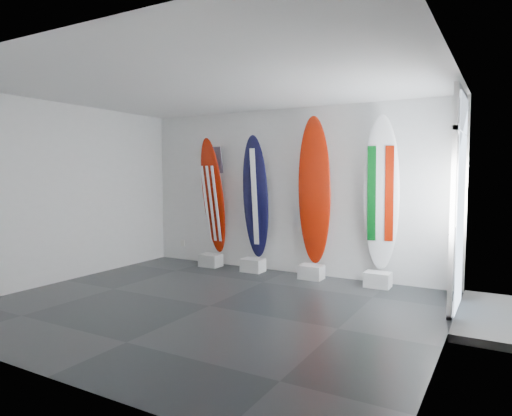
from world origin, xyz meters
The scene contains 16 objects.
floor centered at (0.00, 0.00, 0.00)m, with size 6.00×6.00×0.00m, color black.
ceiling centered at (0.00, 0.00, 3.00)m, with size 6.00×6.00×0.00m, color white.
wall_back centered at (0.00, 2.50, 1.50)m, with size 6.00×6.00×0.00m, color white.
wall_front centered at (0.00, -2.50, 1.50)m, with size 6.00×6.00×0.00m, color white.
wall_left centered at (-3.00, 0.00, 1.50)m, with size 5.00×5.00×0.00m, color white.
wall_right centered at (3.00, 0.00, 1.50)m, with size 5.00×5.00×0.00m, color white.
display_block_usa centered at (-1.52, 2.18, 0.12)m, with size 0.40×0.30×0.24m, color silver.
surfboard_usa centered at (-1.52, 2.28, 1.37)m, with size 0.52×0.08×2.30m, color #961604.
display_block_navy centered at (-0.56, 2.18, 0.12)m, with size 0.40×0.30×0.24m, color silver.
surfboard_navy centered at (-0.56, 2.28, 1.38)m, with size 0.52×0.08×2.30m, color black.
display_block_swiss centered at (0.61, 2.18, 0.12)m, with size 0.40×0.30×0.24m, color silver.
surfboard_swiss centered at (0.61, 2.28, 1.52)m, with size 0.58×0.08×2.56m, color #961604.
display_block_italy centered at (1.76, 2.18, 0.12)m, with size 0.40×0.30×0.24m, color silver.
surfboard_italy centered at (1.76, 2.28, 1.49)m, with size 0.57×0.08×2.52m, color white.
wall_outlet centered at (-2.45, 2.48, 0.35)m, with size 0.09×0.02×0.13m, color silver.
glass_door centered at (2.97, 1.55, 1.43)m, with size 0.12×1.16×2.85m, color white, non-canonical shape.
Camera 1 is at (3.55, -4.97, 1.82)m, focal length 31.51 mm.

